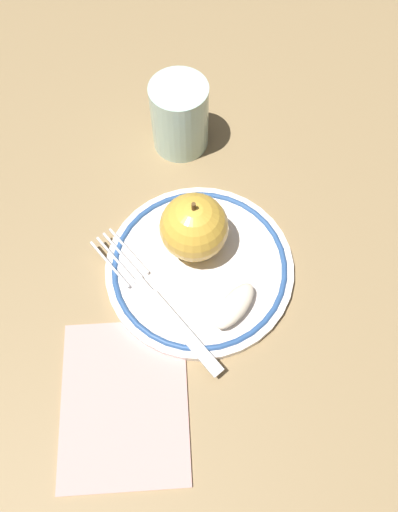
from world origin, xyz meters
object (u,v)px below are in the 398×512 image
apple_slice_front (234,306)px  drinking_glass (180,117)px  napkin_folded (124,401)px  fork (159,304)px  plate (199,267)px  apple_red_whole (199,226)px

apple_slice_front → drinking_glass: size_ratio=0.66×
apple_slice_front → napkin_folded: size_ratio=0.37×
fork → apple_slice_front: bearing=-133.8°
fork → napkin_folded: (0.05, 0.08, -0.01)m
fork → napkin_folded: size_ratio=1.16×
drinking_glass → plate: bearing=84.5°
plate → fork: size_ratio=1.10×
apple_red_whole → napkin_folded: 0.18m
apple_red_whole → drinking_glass: 0.15m
plate → drinking_glass: (-0.02, -0.17, 0.04)m
apple_red_whole → plate: bearing=77.5°
fork → drinking_glass: (-0.06, -0.20, 0.03)m
plate → drinking_glass: bearing=-95.5°
apple_red_whole → drinking_glass: bearing=-94.2°
plate → apple_slice_front: size_ratio=3.46×
plate → apple_red_whole: apple_red_whole is taller
apple_slice_front → drinking_glass: 0.23m
apple_slice_front → napkin_folded: bearing=167.2°
apple_slice_front → fork: size_ratio=0.32×
plate → apple_red_whole: 0.05m
plate → fork: (0.05, 0.03, 0.01)m
apple_red_whole → apple_slice_front: apple_red_whole is taller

